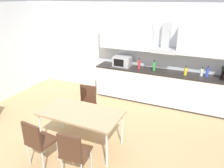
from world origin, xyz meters
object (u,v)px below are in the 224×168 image
(bottle_white, at_px, (202,72))
(chair_near_left, at_px, (37,139))
(chair_near_right, at_px, (73,151))
(chair_far_left, at_px, (86,101))
(microwave, at_px, (122,61))
(bottle_yellow, at_px, (186,71))
(dining_table, at_px, (81,114))
(bottle_blue, at_px, (207,72))
(pendant_lamp, at_px, (77,55))
(bottle_red, at_px, (139,64))
(bottle_green, at_px, (154,66))

(bottle_white, bearing_deg, chair_near_left, -124.37)
(chair_near_right, xyz_separation_m, chair_far_left, (-0.69, 1.56, 0.00))
(chair_far_left, bearing_deg, chair_near_right, -66.05)
(microwave, relative_size, chair_far_left, 0.55)
(microwave, height_order, bottle_white, microwave)
(chair_near_left, bearing_deg, bottle_yellow, 59.57)
(dining_table, bearing_deg, bottle_white, 52.86)
(bottle_yellow, bearing_deg, bottle_blue, 8.25)
(pendant_lamp, bearing_deg, microwave, 93.78)
(bottle_white, height_order, dining_table, bottle_white)
(bottle_yellow, distance_m, bottle_red, 1.20)
(bottle_blue, relative_size, chair_far_left, 0.31)
(bottle_white, height_order, chair_far_left, bottle_white)
(bottle_green, bearing_deg, pendant_lamp, -106.75)
(bottle_red, distance_m, dining_table, 2.47)
(bottle_white, xyz_separation_m, dining_table, (-1.90, -2.51, -0.31))
(microwave, bearing_deg, bottle_red, -3.97)
(chair_near_right, bearing_deg, microwave, 98.95)
(pendant_lamp, bearing_deg, chair_far_left, 113.85)
(bottle_yellow, distance_m, chair_near_left, 3.75)
(bottle_blue, distance_m, dining_table, 3.24)
(chair_near_right, relative_size, chair_near_left, 1.00)
(bottle_red, height_order, chair_far_left, bottle_red)
(bottle_white, xyz_separation_m, pendant_lamp, (-1.90, -2.51, 0.81))
(chair_far_left, bearing_deg, bottle_green, 57.07)
(bottle_white, xyz_separation_m, chair_near_left, (-2.25, -3.29, -0.46))
(bottle_green, bearing_deg, chair_near_left, -108.59)
(microwave, xyz_separation_m, bottle_yellow, (1.70, -0.03, -0.04))
(microwave, distance_m, bottle_yellow, 1.70)
(bottle_yellow, relative_size, chair_near_left, 0.26)
(bottle_yellow, distance_m, bottle_white, 0.38)
(bottle_yellow, xyz_separation_m, chair_far_left, (-1.88, -1.65, -0.46))
(chair_far_left, bearing_deg, pendant_lamp, -66.15)
(bottle_red, relative_size, pendant_lamp, 0.92)
(bottle_red, relative_size, bottle_blue, 1.09)
(bottle_blue, bearing_deg, chair_far_left, -144.05)
(bottle_green, relative_size, chair_far_left, 0.32)
(bottle_yellow, xyz_separation_m, bottle_red, (-1.20, -0.00, 0.03))
(chair_far_left, height_order, pendant_lamp, pendant_lamp)
(dining_table, height_order, chair_far_left, chair_far_left)
(bottle_yellow, relative_size, bottle_blue, 0.84)
(microwave, distance_m, chair_near_left, 3.29)
(microwave, distance_m, bottle_white, 2.07)
(bottle_blue, xyz_separation_m, pendant_lamp, (-2.03, -2.50, 0.79))
(chair_near_right, bearing_deg, dining_table, 114.06)
(microwave, xyz_separation_m, chair_far_left, (-0.18, -1.68, -0.50))
(bottle_yellow, distance_m, chair_near_right, 3.45)
(bottle_blue, height_order, chair_near_right, bottle_blue)
(bottle_red, bearing_deg, chair_far_left, -112.38)
(chair_far_left, bearing_deg, dining_table, -66.15)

